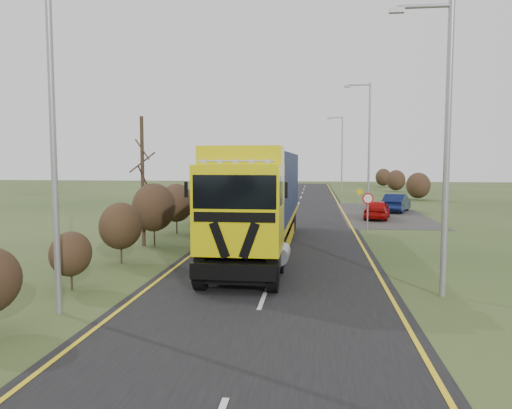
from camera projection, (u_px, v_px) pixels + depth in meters
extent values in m
plane|color=#2E401B|center=(275.00, 267.00, 18.75)|extent=(160.00, 160.00, 0.00)
cube|color=black|center=(289.00, 230.00, 28.64)|extent=(8.00, 120.00, 0.02)
cube|color=#312E2C|center=(381.00, 214.00, 37.78)|extent=(6.00, 18.00, 0.02)
cube|color=yellow|center=(225.00, 229.00, 29.07)|extent=(0.12, 116.00, 0.01)
cube|color=yellow|center=(354.00, 231.00, 28.21)|extent=(0.12, 116.00, 0.01)
cube|color=silver|center=(264.00, 295.00, 14.79)|extent=(0.12, 3.00, 0.01)
cube|color=silver|center=(282.00, 248.00, 22.70)|extent=(0.12, 3.00, 0.01)
cube|color=silver|center=(290.00, 226.00, 30.62)|extent=(0.12, 3.00, 0.01)
cube|color=silver|center=(295.00, 212.00, 38.53)|extent=(0.12, 3.00, 0.01)
cube|color=silver|center=(298.00, 204.00, 46.45)|extent=(0.12, 3.00, 0.01)
cube|color=silver|center=(301.00, 197.00, 54.37)|extent=(0.12, 3.00, 0.01)
cube|color=silver|center=(303.00, 193.00, 62.28)|extent=(0.12, 3.00, 0.01)
cube|color=silver|center=(304.00, 189.00, 70.20)|extent=(0.12, 3.00, 0.01)
cube|color=silver|center=(305.00, 186.00, 78.11)|extent=(0.12, 3.00, 0.01)
ellipsoid|color=#312115|center=(71.00, 254.00, 15.39)|extent=(1.21, 1.57, 1.39)
ellipsoid|color=#312115|center=(121.00, 226.00, 19.31)|extent=(1.58, 2.06, 1.82)
ellipsoid|color=#312115|center=(154.00, 207.00, 23.24)|extent=(1.96, 2.55, 2.25)
ellipsoid|color=#312115|center=(176.00, 203.00, 27.21)|extent=(1.83, 2.38, 2.10)
ellipsoid|color=#312115|center=(195.00, 204.00, 31.20)|extent=(1.37, 1.78, 1.57)
ellipsoid|color=#312115|center=(207.00, 202.00, 35.18)|extent=(1.20, 1.56, 1.38)
ellipsoid|color=#312115|center=(220.00, 193.00, 39.09)|extent=(1.55, 2.02, 1.78)
ellipsoid|color=#312115|center=(226.00, 186.00, 43.04)|extent=(1.95, 2.53, 2.24)
ellipsoid|color=#312115|center=(236.00, 185.00, 46.98)|extent=(1.85, 2.41, 2.13)
ellipsoid|color=#312115|center=(240.00, 187.00, 51.00)|extent=(1.40, 1.81, 1.61)
ellipsoid|color=#312115|center=(247.00, 187.00, 54.95)|extent=(1.19, 1.55, 1.37)
ellipsoid|color=#312115|center=(250.00, 183.00, 58.91)|extent=(1.52, 1.97, 1.75)
ellipsoid|color=#312115|center=(256.00, 178.00, 62.80)|extent=(1.93, 2.51, 2.22)
ellipsoid|color=#312115|center=(257.00, 178.00, 66.80)|extent=(1.88, 2.44, 2.16)
ellipsoid|color=#312115|center=(263.00, 180.00, 70.76)|extent=(1.43, 1.85, 1.64)
ellipsoid|color=#312115|center=(263.00, 180.00, 74.78)|extent=(1.19, 1.55, 1.37)
ellipsoid|color=#312115|center=(268.00, 177.00, 78.66)|extent=(1.49, 1.93, 1.71)
cylinder|color=#35271A|center=(143.00, 182.00, 23.19)|extent=(0.18, 0.18, 6.05)
cylinder|color=#35271A|center=(233.00, 176.00, 48.96)|extent=(0.18, 0.18, 5.06)
cylinder|color=#35271A|center=(258.00, 171.00, 70.73)|extent=(0.18, 0.18, 5.15)
cube|color=black|center=(244.00, 257.00, 16.95)|extent=(2.59, 4.91, 0.48)
cube|color=#D1C709|center=(240.00, 208.00, 15.86)|extent=(2.67, 2.36, 2.76)
cube|color=black|center=(235.00, 275.00, 14.92)|extent=(2.66, 0.15, 0.58)
cube|color=black|center=(219.00, 240.00, 14.81)|extent=(0.64, 0.03, 1.14)
cube|color=black|center=(249.00, 241.00, 14.71)|extent=(0.64, 0.03, 1.14)
cube|color=black|center=(234.00, 192.00, 14.67)|extent=(2.50, 0.08, 1.01)
cube|color=black|center=(234.00, 217.00, 14.70)|extent=(2.44, 0.05, 0.30)
cube|color=#D1C709|center=(242.00, 155.00, 16.08)|extent=(2.67, 1.51, 0.59)
cylinder|color=silver|center=(235.00, 161.00, 14.83)|extent=(2.34, 0.08, 0.06)
cube|color=black|center=(186.00, 189.00, 15.08)|extent=(0.08, 0.12, 0.48)
cube|color=black|center=(286.00, 190.00, 14.73)|extent=(0.08, 0.12, 0.48)
cylinder|color=gray|center=(212.00, 252.00, 17.51)|extent=(0.61, 1.39, 0.59)
cylinder|color=gray|center=(281.00, 254.00, 17.23)|extent=(0.61, 1.39, 0.59)
cube|color=gold|center=(265.00, 217.00, 23.74)|extent=(2.76, 13.41, 0.25)
cube|color=black|center=(265.00, 184.00, 23.60)|extent=(2.74, 12.98, 2.92)
cube|color=#111043|center=(275.00, 179.00, 30.03)|extent=(2.64, 0.08, 2.92)
cube|color=#111043|center=(246.00, 193.00, 17.17)|extent=(2.64, 0.08, 2.92)
cube|color=black|center=(272.00, 220.00, 27.79)|extent=(2.47, 3.84, 0.37)
cube|color=gold|center=(234.00, 235.00, 22.90)|extent=(0.10, 5.84, 0.48)
cube|color=gold|center=(291.00, 236.00, 22.60)|extent=(0.10, 5.84, 0.48)
cylinder|color=black|center=(201.00, 272.00, 15.42)|extent=(0.35, 1.11, 1.10)
cylinder|color=black|center=(273.00, 274.00, 15.16)|extent=(0.35, 1.11, 1.10)
cylinder|color=black|center=(218.00, 256.00, 18.05)|extent=(0.35, 1.11, 1.10)
cylinder|color=black|center=(279.00, 258.00, 17.79)|extent=(0.35, 1.11, 1.10)
cylinder|color=black|center=(250.00, 225.00, 26.98)|extent=(0.35, 1.11, 1.10)
cylinder|color=black|center=(291.00, 225.00, 26.72)|extent=(0.35, 1.11, 1.10)
cylinder|color=black|center=(252.00, 222.00, 28.03)|extent=(0.35, 1.11, 1.10)
cylinder|color=black|center=(292.00, 223.00, 27.78)|extent=(0.35, 1.11, 1.10)
cylinder|color=black|center=(254.00, 220.00, 29.08)|extent=(0.35, 1.11, 1.10)
cylinder|color=black|center=(293.00, 221.00, 28.83)|extent=(0.35, 1.11, 1.10)
imported|color=#A10908|center=(377.00, 209.00, 34.19)|extent=(2.35, 4.20, 1.35)
imported|color=#0A1338|center=(397.00, 203.00, 39.01)|extent=(2.86, 4.57, 1.42)
cylinder|color=gray|center=(447.00, 152.00, 14.38)|extent=(0.18, 0.18, 8.50)
cylinder|color=gray|center=(424.00, 6.00, 14.11)|extent=(1.51, 0.12, 0.12)
cube|color=gray|center=(397.00, 11.00, 14.21)|extent=(0.43, 0.17, 0.13)
cylinder|color=gray|center=(369.00, 147.00, 40.09)|extent=(0.18, 0.18, 10.22)
cylinder|color=gray|center=(359.00, 85.00, 39.77)|extent=(1.82, 0.12, 0.12)
cube|color=gray|center=(347.00, 86.00, 39.88)|extent=(0.51, 0.20, 0.16)
cylinder|color=gray|center=(342.00, 154.00, 64.27)|extent=(0.18, 0.18, 9.70)
cylinder|color=gray|center=(336.00, 118.00, 63.96)|extent=(1.72, 0.12, 0.12)
cube|color=gray|center=(329.00, 119.00, 64.07)|extent=(0.48, 0.19, 0.15)
cylinder|color=gray|center=(52.00, 116.00, 12.67)|extent=(0.16, 0.16, 10.25)
cylinder|color=gray|center=(367.00, 216.00, 27.48)|extent=(0.08, 0.08, 1.94)
cylinder|color=red|center=(368.00, 199.00, 27.37)|extent=(0.62, 0.04, 0.62)
cylinder|color=white|center=(368.00, 199.00, 27.35)|extent=(0.46, 0.02, 0.46)
cylinder|color=gray|center=(359.00, 200.00, 42.60)|extent=(0.08, 0.08, 1.28)
cube|color=gold|center=(359.00, 192.00, 42.48)|extent=(0.65, 0.04, 0.65)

